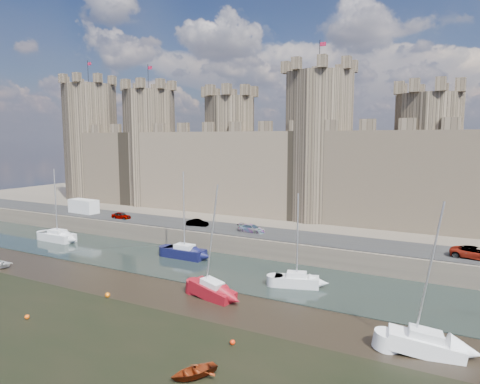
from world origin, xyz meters
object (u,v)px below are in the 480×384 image
at_px(car_3, 475,253).
at_px(sailboat_4, 212,290).
at_px(van, 84,206).
at_px(sailboat_1, 185,252).
at_px(car_0, 121,216).
at_px(sailboat_0, 57,236).
at_px(sailboat_5, 425,343).
at_px(car_2, 252,228).
at_px(car_1, 197,223).
at_px(sailboat_2, 297,280).

height_order(car_3, sailboat_4, sailboat_4).
height_order(van, sailboat_1, sailboat_1).
bearing_deg(van, car_0, -1.99).
bearing_deg(sailboat_0, car_0, 59.00).
relative_size(sailboat_1, sailboat_5, 1.00).
relative_size(car_3, van, 0.88).
height_order(car_2, van, van).
bearing_deg(car_0, sailboat_4, -124.00).
relative_size(car_0, sailboat_4, 0.29).
bearing_deg(car_3, sailboat_0, 107.81).
distance_m(car_2, car_3, 26.99).
bearing_deg(sailboat_5, van, 150.85).
bearing_deg(car_1, sailboat_1, -167.53).
bearing_deg(car_2, car_3, -88.76).
xyz_separation_m(sailboat_0, sailboat_1, (22.17, 1.44, 0.02)).
xyz_separation_m(car_1, sailboat_4, (13.44, -17.71, -2.23)).
xyz_separation_m(car_0, car_3, (49.90, 0.43, 0.11)).
distance_m(car_0, car_3, 49.90).
distance_m(van, sailboat_1, 27.78).
relative_size(sailboat_4, sailboat_5, 1.00).
xyz_separation_m(car_2, sailboat_4, (4.58, -17.79, -2.26)).
relative_size(car_0, car_3, 0.68).
height_order(sailboat_1, sailboat_2, sailboat_1).
relative_size(car_3, sailboat_1, 0.43).
distance_m(sailboat_2, sailboat_4, 9.10).
distance_m(sailboat_0, sailboat_2, 38.78).
distance_m(sailboat_0, sailboat_4, 33.70).
relative_size(car_1, sailboat_2, 0.33).
xyz_separation_m(car_1, sailboat_1, (3.04, -7.61, -2.18)).
bearing_deg(sailboat_0, car_2, 18.88).
bearing_deg(car_1, car_3, -100.03).
bearing_deg(car_1, car_0, 84.21).
height_order(car_0, sailboat_1, sailboat_1).
bearing_deg(car_2, car_1, 92.89).
bearing_deg(sailboat_5, sailboat_0, 158.60).
relative_size(car_1, car_2, 0.84).
height_order(car_3, sailboat_0, sailboat_0).
xyz_separation_m(sailboat_0, sailboat_4, (32.57, -8.66, -0.03)).
relative_size(sailboat_0, sailboat_5, 0.97).
relative_size(van, sailboat_5, 0.49).
height_order(sailboat_0, sailboat_2, sailboat_0).
bearing_deg(van, car_2, 3.65).
xyz_separation_m(car_2, sailboat_5, (23.75, -19.86, -2.27)).
bearing_deg(sailboat_4, car_0, 160.29).
xyz_separation_m(sailboat_1, sailboat_2, (16.56, -3.40, -0.07)).
relative_size(sailboat_2, sailboat_5, 0.87).
xyz_separation_m(car_0, van, (-9.45, 0.93, 0.64)).
bearing_deg(sailboat_5, car_0, 148.26).
xyz_separation_m(van, sailboat_1, (26.55, -7.67, -2.84)).
distance_m(car_3, sailboat_1, 33.66).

